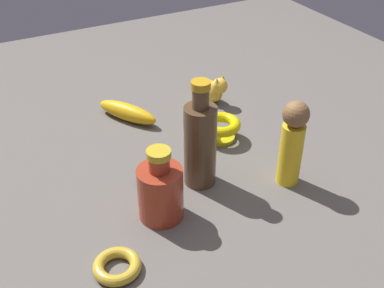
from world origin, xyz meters
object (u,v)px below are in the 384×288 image
object	(u,v)px
person_figure_adult	(292,141)
cat_figurine	(211,89)
bottle_short	(160,191)
bowl	(221,127)
bangle	(117,266)
banana	(127,112)
nail_polish_jar	(144,178)
bottle_tall	(200,142)

from	to	relation	value
person_figure_adult	cat_figurine	world-z (taller)	person_figure_adult
cat_figurine	bottle_short	world-z (taller)	bottle_short
cat_figurine	bowl	bearing A→B (deg)	-22.52
bangle	banana	bearing A→B (deg)	156.42
person_figure_adult	bowl	distance (m)	0.24
banana	nail_polish_jar	world-z (taller)	banana
nail_polish_jar	bottle_tall	bearing A→B (deg)	67.28
bottle_tall	banana	bearing A→B (deg)	-172.13
person_figure_adult	cat_figurine	bearing A→B (deg)	175.58
nail_polish_jar	bangle	xyz separation A→B (m)	(0.21, -0.15, -0.01)
bowl	cat_figurine	bearing A→B (deg)	157.48
cat_figurine	bottle_tall	distance (m)	0.39
bottle_tall	bangle	world-z (taller)	bottle_tall
cat_figurine	bangle	distance (m)	0.68
bottle_tall	nail_polish_jar	bearing A→B (deg)	-112.72
person_figure_adult	bangle	xyz separation A→B (m)	(0.07, -0.44, -0.10)
bottle_tall	bowl	xyz separation A→B (m)	(-0.13, 0.13, -0.07)
bowl	nail_polish_jar	bearing A→B (deg)	-72.42
banana	bangle	bearing A→B (deg)	-54.53
banana	nail_polish_jar	size ratio (longest dim) A/B	5.71
bottle_tall	bangle	size ratio (longest dim) A/B	2.82
banana	bottle_short	size ratio (longest dim) A/B	1.15
person_figure_adult	bangle	distance (m)	0.46
bangle	cat_figurine	bearing A→B (deg)	135.31
person_figure_adult	cat_figurine	xyz separation A→B (m)	(-0.41, 0.03, -0.07)
banana	bottle_short	xyz separation A→B (m)	(0.40, -0.08, 0.04)
bangle	bowl	bearing A→B (deg)	126.42
bowl	bangle	distance (m)	0.50
nail_polish_jar	bangle	distance (m)	0.26
person_figure_adult	bottle_short	bearing A→B (deg)	-95.78
bottle_tall	bangle	distance (m)	0.33
bottle_tall	bowl	bearing A→B (deg)	134.19
nail_polish_jar	bowl	bearing A→B (deg)	107.58
bottle_tall	bangle	xyz separation A→B (m)	(0.16, -0.26, -0.10)
nail_polish_jar	bottle_tall	xyz separation A→B (m)	(0.05, 0.12, 0.09)
bowl	person_figure_adult	bearing A→B (deg)	11.50
person_figure_adult	banana	bearing A→B (deg)	-152.33
nail_polish_jar	person_figure_adult	bearing A→B (deg)	64.11
bangle	bottle_short	bearing A→B (deg)	126.11
cat_figurine	bottle_short	xyz separation A→B (m)	(0.38, -0.34, 0.03)
cat_figurine	nail_polish_jar	world-z (taller)	cat_figurine
person_figure_adult	bottle_tall	xyz separation A→B (m)	(-0.10, -0.18, -0.00)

